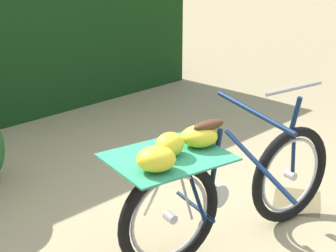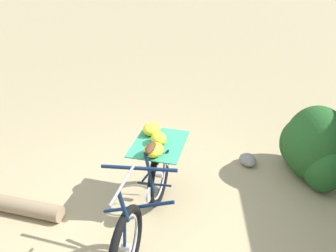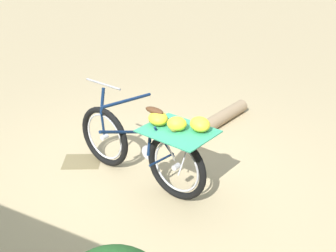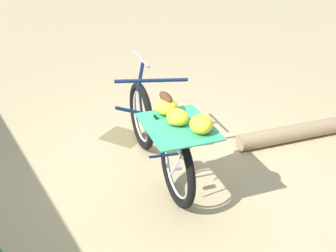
# 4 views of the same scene
# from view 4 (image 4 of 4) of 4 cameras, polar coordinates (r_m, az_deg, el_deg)

# --- Properties ---
(ground_plane) EXTENTS (60.00, 60.00, 0.00)m
(ground_plane) POSITION_cam_4_polar(r_m,az_deg,el_deg) (4.29, -1.56, -6.89)
(ground_plane) COLOR tan
(bicycle) EXTENTS (1.55, 1.38, 1.03)m
(bicycle) POSITION_cam_4_polar(r_m,az_deg,el_deg) (4.07, -0.84, -1.05)
(bicycle) COLOR black
(bicycle) RESTS_ON ground_plane
(fallen_log) EXTENTS (1.07, 1.21, 0.18)m
(fallen_log) POSITION_cam_4_polar(r_m,az_deg,el_deg) (5.11, 16.36, -0.80)
(fallen_log) COLOR #937A5B
(fallen_log) RESTS_ON ground_plane
(leaf_litter_patch) EXTENTS (0.44, 0.36, 0.01)m
(leaf_litter_patch) POSITION_cam_4_polar(r_m,az_deg,el_deg) (5.03, -5.88, -1.38)
(leaf_litter_patch) COLOR olive
(leaf_litter_patch) RESTS_ON ground_plane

